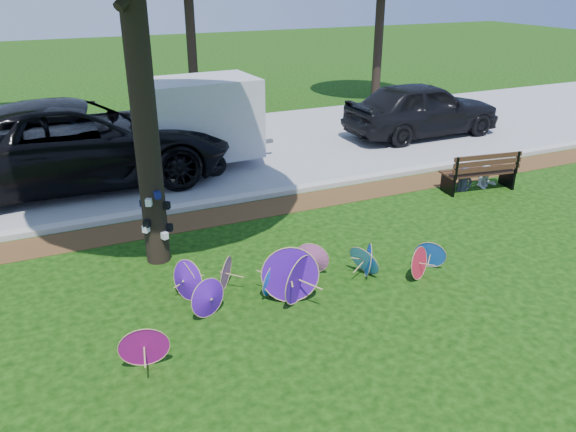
# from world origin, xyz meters

# --- Properties ---
(ground) EXTENTS (90.00, 90.00, 0.00)m
(ground) POSITION_xyz_m (0.00, 0.00, 0.00)
(ground) COLOR black
(ground) RESTS_ON ground
(mulch_strip) EXTENTS (90.00, 1.00, 0.01)m
(mulch_strip) POSITION_xyz_m (0.00, 4.50, 0.01)
(mulch_strip) COLOR #472D16
(mulch_strip) RESTS_ON ground
(curb) EXTENTS (90.00, 0.30, 0.12)m
(curb) POSITION_xyz_m (0.00, 5.20, 0.06)
(curb) COLOR #B7B5AD
(curb) RESTS_ON ground
(street) EXTENTS (90.00, 8.00, 0.01)m
(street) POSITION_xyz_m (0.00, 9.35, 0.01)
(street) COLOR gray
(street) RESTS_ON ground
(parasol_pile) EXTENTS (5.98, 2.13, 0.97)m
(parasol_pile) POSITION_xyz_m (-0.13, 0.83, 0.37)
(parasol_pile) COLOR #D15AA4
(parasol_pile) RESTS_ON ground
(black_van) EXTENTS (7.69, 3.68, 2.12)m
(black_van) POSITION_xyz_m (-2.60, 8.07, 1.06)
(black_van) COLOR black
(black_van) RESTS_ON ground
(dark_pickup) EXTENTS (5.27, 2.14, 1.79)m
(dark_pickup) POSITION_xyz_m (8.16, 8.28, 0.90)
(dark_pickup) COLOR black
(dark_pickup) RESTS_ON ground
(cargo_trailer) EXTENTS (3.12, 2.07, 2.72)m
(cargo_trailer) POSITION_xyz_m (0.63, 8.13, 1.36)
(cargo_trailer) COLOR silver
(cargo_trailer) RESTS_ON ground
(park_bench) EXTENTS (1.98, 0.97, 0.99)m
(park_bench) POSITION_xyz_m (6.36, 3.51, 0.50)
(park_bench) COLOR black
(park_bench) RESTS_ON ground
(person_left) EXTENTS (0.48, 0.35, 1.23)m
(person_left) POSITION_xyz_m (6.01, 3.56, 0.62)
(person_left) COLOR #343547
(person_left) RESTS_ON ground
(person_right) EXTENTS (0.66, 0.58, 1.13)m
(person_right) POSITION_xyz_m (6.71, 3.56, 0.57)
(person_right) COLOR silver
(person_right) RESTS_ON ground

